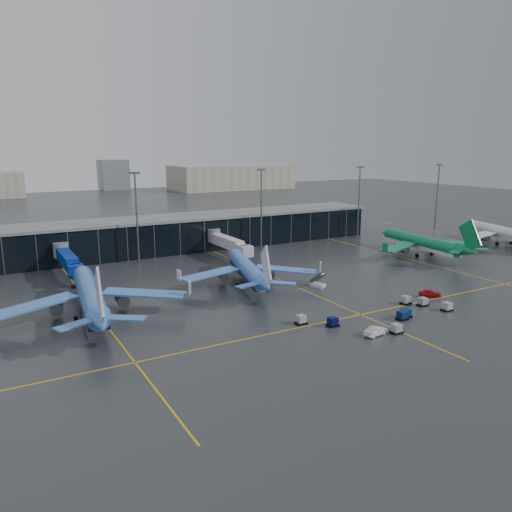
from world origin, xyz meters
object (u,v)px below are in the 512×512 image
airliner_arkefly (89,282)px  airliner_ba (502,225)px  mobile_airstair (318,284)px  baggage_carts (391,313)px  service_van_red (430,293)px  service_van_white (376,331)px  airliner_klm_near (247,259)px  airliner_aer_lingus (421,234)px

airliner_arkefly → airliner_ba: (136.48, 7.30, -0.52)m
airliner_ba → mobile_airstair: (-85.69, -12.69, -5.46)m
baggage_carts → mobile_airstair: bearing=89.0°
service_van_red → service_van_white: 28.62m
airliner_klm_near → service_van_white: 40.89m
airliner_klm_near → airliner_arkefly: bearing=-156.3°
airliner_ba → service_van_white: airliner_ba is taller
airliner_arkefly → airliner_klm_near: bearing=13.9°
airliner_aer_lingus → service_van_white: 72.13m
airliner_aer_lingus → airliner_ba: size_ratio=1.01×
service_van_red → airliner_ba: bearing=-39.0°
baggage_carts → service_van_red: bearing=18.1°
airliner_arkefly → airliner_ba: airliner_arkefly is taller
service_van_white → service_van_red: bearing=-75.6°
airliner_klm_near → baggage_carts: (12.86, -34.61, -5.33)m
airliner_klm_near → airliner_aer_lingus: (61.29, 2.77, 0.24)m
baggage_carts → service_van_white: 10.78m
airliner_klm_near → service_van_red: (30.00, -29.00, -5.29)m
service_van_red → service_van_white: (-26.26, -11.38, 0.01)m
airliner_klm_near → service_van_red: bearing=-28.0°
service_van_red → airliner_aer_lingus: bearing=-18.0°
airliner_arkefly → airliner_klm_near: 37.87m
airliner_aer_lingus → service_van_white: (-57.55, -43.14, -5.52)m
airliner_arkefly → service_van_white: size_ratio=9.01×
airliner_aer_lingus → baggage_carts: 61.43m
airliner_aer_lingus → airliner_ba: (37.67, -0.54, -0.09)m
baggage_carts → service_van_white: bearing=-147.7°
airliner_arkefly → airliner_aer_lingus: bearing=10.8°
mobile_airstair → service_van_red: mobile_airstair is taller
airliner_klm_near → airliner_ba: 98.99m
airliner_arkefly → airliner_klm_near: airliner_arkefly is taller
airliner_klm_near → baggage_carts: airliner_klm_near is taller
service_van_red → service_van_white: bearing=140.0°
service_van_white → airliner_aer_lingus: bearing=-62.2°
baggage_carts → airliner_aer_lingus: bearing=37.7°
airliner_arkefly → mobile_airstair: bearing=0.2°
baggage_carts → mobile_airstair: (0.41, 24.15, 0.01)m
airliner_aer_lingus → service_van_red: size_ratio=8.80×
airliner_ba → baggage_carts: 93.81m
airliner_ba → baggage_carts: airliner_ba is taller
airliner_klm_near → mobile_airstair: 17.72m
airliner_arkefly → airliner_aer_lingus: size_ratio=1.07×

